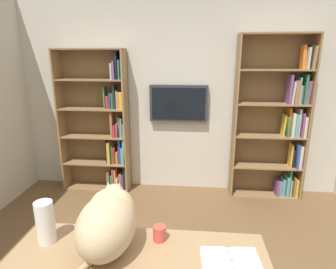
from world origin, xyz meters
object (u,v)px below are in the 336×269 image
object	(u,v)px
wall_mounted_tv	(179,103)
bookshelf_left	(279,122)
open_binder	(231,260)
bookshelf_right	(103,127)
cat	(108,220)
paper_towel_roll	(45,222)
coffee_mug	(160,233)

from	to	relation	value
wall_mounted_tv	bookshelf_left	bearing A→B (deg)	176.39
bookshelf_left	open_binder	size ratio (longest dim) A/B	6.24
bookshelf_right	wall_mounted_tv	bearing A→B (deg)	-175.52
bookshelf_left	wall_mounted_tv	distance (m)	1.34
cat	bookshelf_right	bearing A→B (deg)	-71.12
open_binder	paper_towel_roll	distance (m)	1.13
wall_mounted_tv	open_binder	size ratio (longest dim) A/B	2.30
bookshelf_right	open_binder	xyz separation A→B (m)	(-1.49, 2.33, -0.16)
bookshelf_left	paper_towel_roll	bearing A→B (deg)	48.42
bookshelf_right	coffee_mug	world-z (taller)	bookshelf_right
bookshelf_right	wall_mounted_tv	xyz separation A→B (m)	(-1.05, -0.08, 0.33)
bookshelf_right	paper_towel_roll	distance (m)	2.29
paper_towel_roll	bookshelf_left	bearing A→B (deg)	-131.58
wall_mounted_tv	open_binder	distance (m)	2.50
bookshelf_left	bookshelf_right	distance (m)	2.38
wall_mounted_tv	paper_towel_roll	xyz separation A→B (m)	(0.68, 2.34, -0.37)
wall_mounted_tv	coffee_mug	xyz separation A→B (m)	(-0.02, 2.26, -0.46)
cat	open_binder	xyz separation A→B (m)	(-0.71, 0.06, -0.17)
paper_towel_roll	bookshelf_right	bearing A→B (deg)	-80.59
bookshelf_left	wall_mounted_tv	xyz separation A→B (m)	(1.32, -0.08, 0.21)
open_binder	bookshelf_right	bearing A→B (deg)	-57.38
bookshelf_left	cat	size ratio (longest dim) A/B	3.39
bookshelf_left	paper_towel_roll	world-z (taller)	bookshelf_left
bookshelf_right	wall_mounted_tv	world-z (taller)	bookshelf_right
bookshelf_right	coffee_mug	size ratio (longest dim) A/B	20.53
cat	paper_towel_roll	size ratio (longest dim) A/B	2.35
bookshelf_right	cat	world-z (taller)	bookshelf_right
bookshelf_right	paper_towel_roll	world-z (taller)	bookshelf_right
open_binder	paper_towel_roll	world-z (taller)	paper_towel_roll
paper_towel_roll	coffee_mug	bearing A→B (deg)	-173.70
bookshelf_left	coffee_mug	distance (m)	2.55
wall_mounted_tv	coffee_mug	world-z (taller)	wall_mounted_tv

